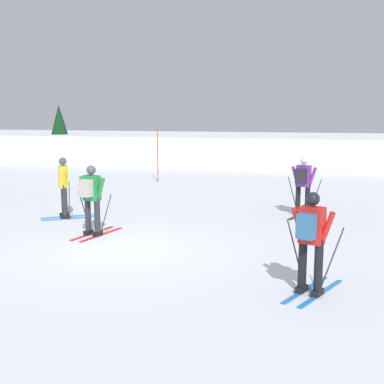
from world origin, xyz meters
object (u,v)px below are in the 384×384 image
(skier_purple, at_px, (303,184))
(skier_red, at_px, (311,238))
(skier_green, at_px, (91,197))
(trail_marker_pole, at_px, (158,152))
(conifer_far_left, at_px, (59,126))
(skier_yellow, at_px, (64,186))

(skier_purple, distance_m, skier_red, 6.27)
(skier_green, height_order, skier_red, same)
(skier_red, distance_m, trail_marker_pole, 13.56)
(skier_red, bearing_deg, conifer_far_left, 126.55)
(skier_green, distance_m, skier_purple, 5.95)
(skier_red, height_order, trail_marker_pole, trail_marker_pole)
(skier_green, bearing_deg, conifer_far_left, 119.49)
(skier_red, bearing_deg, skier_yellow, 145.42)
(skier_red, bearing_deg, trail_marker_pole, 117.16)
(skier_green, xyz_separation_m, skier_purple, (4.89, 3.39, 0.00))
(skier_purple, bearing_deg, trail_marker_pole, 135.97)
(skier_red, distance_m, conifer_far_left, 24.48)
(conifer_far_left, bearing_deg, skier_red, -53.45)
(skier_green, bearing_deg, trail_marker_pole, 96.88)
(skier_red, relative_size, trail_marker_pole, 0.68)
(skier_green, distance_m, trail_marker_pole, 9.26)
(skier_yellow, bearing_deg, skier_purple, 14.44)
(skier_green, distance_m, conifer_far_left, 19.30)
(skier_green, distance_m, skier_yellow, 2.34)
(skier_red, bearing_deg, skier_green, 150.51)
(skier_yellow, xyz_separation_m, skier_red, (6.67, -4.59, 0.04))
(conifer_far_left, bearing_deg, trail_marker_pole, -42.14)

